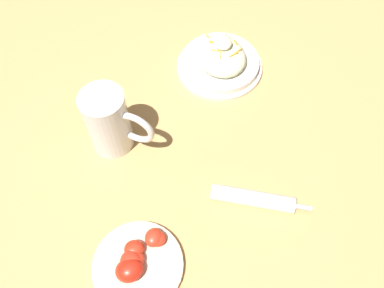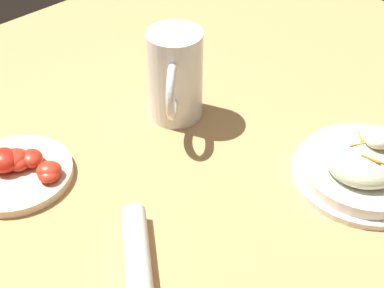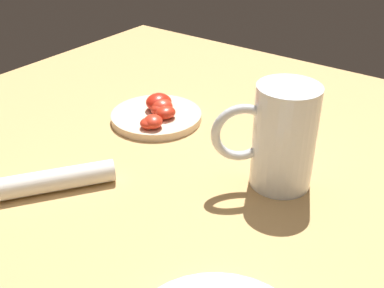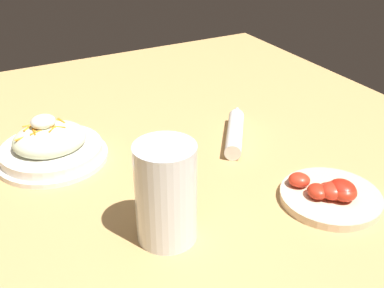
# 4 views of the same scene
# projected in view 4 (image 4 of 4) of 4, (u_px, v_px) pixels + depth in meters

# --- Properties ---
(ground_plane) EXTENTS (1.43, 1.43, 0.00)m
(ground_plane) POSITION_uv_depth(u_px,v_px,m) (143.00, 174.00, 0.92)
(ground_plane) COLOR tan
(salad_plate) EXTENTS (0.22, 0.22, 0.10)m
(salad_plate) POSITION_uv_depth(u_px,v_px,m) (51.00, 146.00, 0.96)
(salad_plate) COLOR white
(salad_plate) RESTS_ON ground_plane
(beer_mug) EXTENTS (0.13, 0.13, 0.16)m
(beer_mug) POSITION_uv_depth(u_px,v_px,m) (167.00, 197.00, 0.73)
(beer_mug) COLOR white
(beer_mug) RESTS_ON ground_plane
(napkin_roll) EXTENTS (0.14, 0.19, 0.03)m
(napkin_roll) POSITION_uv_depth(u_px,v_px,m) (235.00, 133.00, 1.04)
(napkin_roll) COLOR white
(napkin_roll) RESTS_ON ground_plane
(tomato_plate) EXTENTS (0.18, 0.18, 0.05)m
(tomato_plate) POSITION_uv_depth(u_px,v_px,m) (330.00, 194.00, 0.84)
(tomato_plate) COLOR beige
(tomato_plate) RESTS_ON ground_plane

